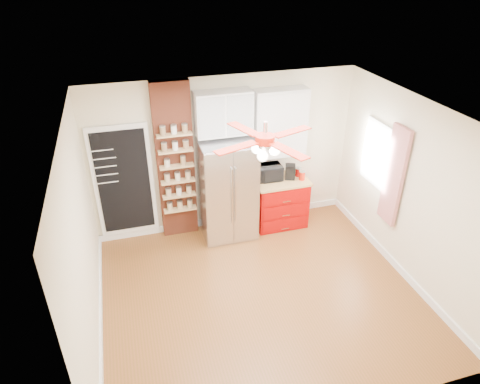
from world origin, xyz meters
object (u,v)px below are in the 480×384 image
object	(u,v)px
fridge	(228,190)
pantry_jar_oats	(167,163)
red_cabinet	(280,202)
coffee_maker	(290,172)
ceiling_fan	(265,140)
canister_left	(302,176)
toaster_oven	(268,173)

from	to	relation	value
fridge	pantry_jar_oats	distance (m)	1.11
red_cabinet	coffee_maker	world-z (taller)	coffee_maker
red_cabinet	ceiling_fan	xyz separation A→B (m)	(-0.92, -1.68, 1.97)
fridge	coffee_maker	world-z (taller)	fridge
red_cabinet	ceiling_fan	size ratio (longest dim) A/B	0.67
coffee_maker	pantry_jar_oats	world-z (taller)	pantry_jar_oats
canister_left	pantry_jar_oats	xyz separation A→B (m)	(-2.27, 0.20, 0.45)
ceiling_fan	pantry_jar_oats	bearing A→B (deg)	119.32
toaster_oven	pantry_jar_oats	xyz separation A→B (m)	(-1.70, 0.02, 0.40)
fridge	canister_left	bearing A→B (deg)	-2.20
toaster_oven	canister_left	distance (m)	0.60
toaster_oven	coffee_maker	xyz separation A→B (m)	(0.39, -0.07, -0.01)
red_cabinet	pantry_jar_oats	bearing A→B (deg)	177.09
canister_left	red_cabinet	bearing A→B (deg)	163.90
fridge	red_cabinet	world-z (taller)	fridge
ceiling_fan	coffee_maker	world-z (taller)	ceiling_fan
toaster_oven	pantry_jar_oats	distance (m)	1.75
ceiling_fan	canister_left	world-z (taller)	ceiling_fan
red_cabinet	ceiling_fan	world-z (taller)	ceiling_fan
fridge	ceiling_fan	xyz separation A→B (m)	(0.05, -1.63, 1.55)
ceiling_fan	toaster_oven	xyz separation A→B (m)	(0.70, 1.75, -1.39)
fridge	red_cabinet	distance (m)	1.06
red_cabinet	ceiling_fan	distance (m)	2.75
red_cabinet	coffee_maker	xyz separation A→B (m)	(0.17, 0.01, 0.57)
coffee_maker	fridge	bearing A→B (deg)	-156.42
toaster_oven	pantry_jar_oats	bearing A→B (deg)	-179.45
red_cabinet	toaster_oven	distance (m)	0.62
coffee_maker	pantry_jar_oats	bearing A→B (deg)	-161.76
canister_left	toaster_oven	bearing A→B (deg)	162.96
toaster_oven	red_cabinet	bearing A→B (deg)	-17.16
ceiling_fan	pantry_jar_oats	world-z (taller)	ceiling_fan
red_cabinet	toaster_oven	xyz separation A→B (m)	(-0.22, 0.07, 0.58)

